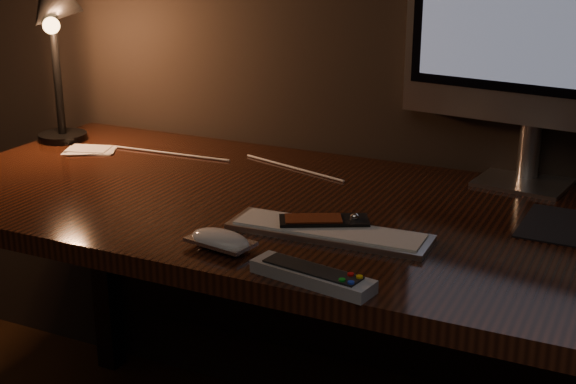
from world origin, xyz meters
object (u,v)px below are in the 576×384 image
at_px(monitor, 540,17).
at_px(desk_lamp, 52,33).
at_px(media_remote, 324,223).
at_px(tv_remote, 312,275).
at_px(desk, 298,247).
at_px(keyboard, 329,231).
at_px(mouse, 221,242).

height_order(monitor, desk_lamp, monitor).
distance_m(media_remote, tv_remote, 0.24).
bearing_deg(monitor, desk, -140.89).
relative_size(keyboard, mouse, 3.14).
bearing_deg(desk_lamp, monitor, 12.22).
height_order(desk, mouse, mouse).
xyz_separation_m(keyboard, media_remote, (-0.02, 0.02, 0.00)).
xyz_separation_m(desk, desk_lamp, (-0.71, 0.08, 0.42)).
relative_size(keyboard, desk_lamp, 0.89).
xyz_separation_m(mouse, media_remote, (0.13, 0.17, -0.00)).
xyz_separation_m(monitor, media_remote, (-0.29, -0.44, -0.35)).
distance_m(desk, tv_remote, 0.48).
bearing_deg(monitor, tv_remote, -99.71).
bearing_deg(desk_lamp, keyboard, -14.82).
bearing_deg(media_remote, monitor, 29.17).
height_order(desk, media_remote, media_remote).
height_order(mouse, desk_lamp, desk_lamp).
bearing_deg(tv_remote, keyboard, 115.40).
distance_m(mouse, desk_lamp, 0.88).
xyz_separation_m(desk, monitor, (0.43, 0.26, 0.49)).
relative_size(tv_remote, desk_lamp, 0.51).
relative_size(monitor, mouse, 5.06).
bearing_deg(desk, monitor, 31.17).
xyz_separation_m(desk, keyboard, (0.16, -0.21, 0.14)).
distance_m(mouse, tv_remote, 0.21).
height_order(monitor, keyboard, monitor).
distance_m(monitor, tv_remote, 0.78).
xyz_separation_m(media_remote, desk_lamp, (-0.85, 0.26, 0.27)).
relative_size(media_remote, desk_lamp, 0.41).
distance_m(keyboard, tv_remote, 0.21).
height_order(monitor, tv_remote, monitor).
bearing_deg(desk, mouse, -88.05).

